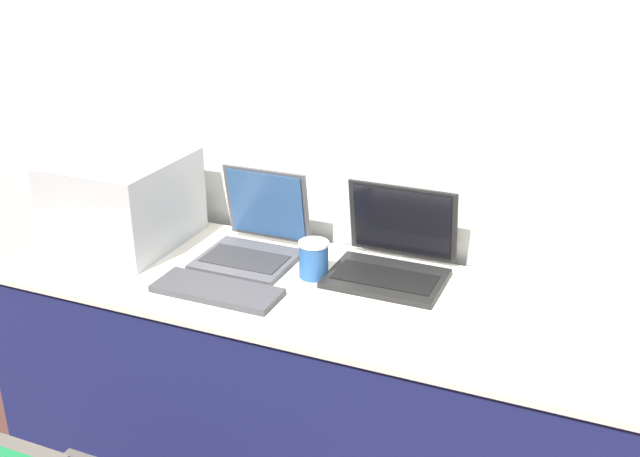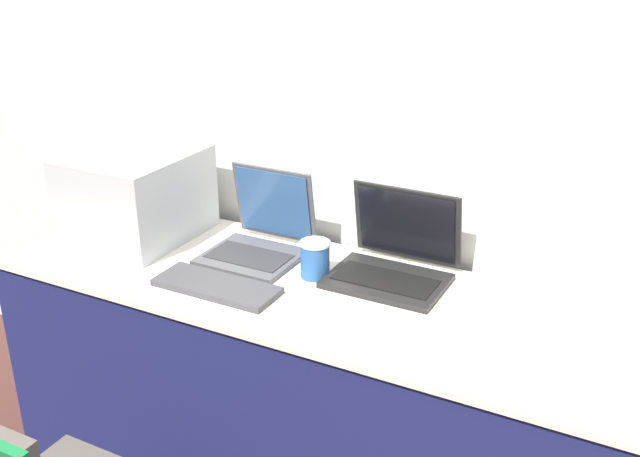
{
  "view_description": "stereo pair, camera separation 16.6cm",
  "coord_description": "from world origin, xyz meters",
  "px_view_note": "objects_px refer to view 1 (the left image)",
  "views": [
    {
      "loc": [
        0.67,
        -1.51,
        1.81
      ],
      "look_at": [
        -0.12,
        0.34,
        0.96
      ],
      "focal_mm": 42.0,
      "sensor_mm": 36.0,
      "label": 1
    },
    {
      "loc": [
        0.82,
        -1.44,
        1.81
      ],
      "look_at": [
        -0.12,
        0.34,
        0.96
      ],
      "focal_mm": 42.0,
      "sensor_mm": 36.0,
      "label": 2
    }
  ],
  "objects_px": {
    "printer": "(123,197)",
    "laptop_left": "(254,239)",
    "laptop_right": "(392,257)",
    "external_keyboard": "(217,290)",
    "coffee_cup": "(314,259)"
  },
  "relations": [
    {
      "from": "printer",
      "to": "laptop_left",
      "type": "height_order",
      "value": "printer"
    },
    {
      "from": "laptop_right",
      "to": "external_keyboard",
      "type": "height_order",
      "value": "laptop_right"
    },
    {
      "from": "coffee_cup",
      "to": "external_keyboard",
      "type": "bearing_deg",
      "value": -135.48
    },
    {
      "from": "printer",
      "to": "external_keyboard",
      "type": "height_order",
      "value": "printer"
    },
    {
      "from": "printer",
      "to": "laptop_left",
      "type": "relative_size",
      "value": 1.37
    },
    {
      "from": "laptop_left",
      "to": "external_keyboard",
      "type": "relative_size",
      "value": 0.81
    },
    {
      "from": "printer",
      "to": "laptop_right",
      "type": "bearing_deg",
      "value": 6.92
    },
    {
      "from": "external_keyboard",
      "to": "coffee_cup",
      "type": "xyz_separation_m",
      "value": [
        0.22,
        0.21,
        0.05
      ]
    },
    {
      "from": "laptop_left",
      "to": "external_keyboard",
      "type": "distance_m",
      "value": 0.28
    },
    {
      "from": "laptop_left",
      "to": "laptop_right",
      "type": "bearing_deg",
      "value": 6.05
    },
    {
      "from": "coffee_cup",
      "to": "laptop_left",
      "type": "bearing_deg",
      "value": 165.49
    },
    {
      "from": "external_keyboard",
      "to": "laptop_right",
      "type": "bearing_deg",
      "value": 36.76
    },
    {
      "from": "external_keyboard",
      "to": "printer",
      "type": "bearing_deg",
      "value": 155.8
    },
    {
      "from": "printer",
      "to": "external_keyboard",
      "type": "relative_size",
      "value": 1.11
    },
    {
      "from": "printer",
      "to": "external_keyboard",
      "type": "distance_m",
      "value": 0.54
    }
  ]
}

